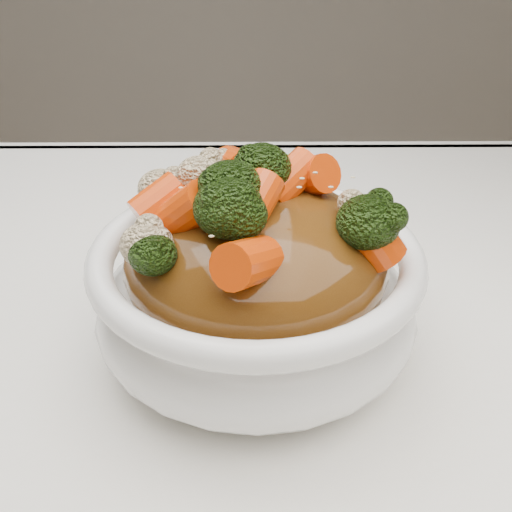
{
  "coord_description": "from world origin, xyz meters",
  "views": [
    {
      "loc": [
        -0.03,
        -0.28,
        1.01
      ],
      "look_at": [
        -0.03,
        0.03,
        0.82
      ],
      "focal_mm": 42.0,
      "sensor_mm": 36.0,
      "label": 1
    }
  ],
  "objects": [
    {
      "name": "cauliflower",
      "position": [
        -0.03,
        0.03,
        0.87
      ],
      "size": [
        0.18,
        0.18,
        0.03
      ],
      "primitive_type": null,
      "rotation": [
        0.0,
        0.0,
        0.13
      ],
      "color": "beige",
      "rests_on": "sauce_base"
    },
    {
      "name": "tablecloth",
      "position": [
        0.0,
        0.0,
        0.73
      ],
      "size": [
        1.2,
        0.8,
        0.04
      ],
      "primitive_type": "cube",
      "color": "white",
      "rests_on": "dining_table"
    },
    {
      "name": "broccoli",
      "position": [
        -0.03,
        0.03,
        0.88
      ],
      "size": [
        0.18,
        0.18,
        0.04
      ],
      "primitive_type": null,
      "rotation": [
        0.0,
        0.0,
        0.13
      ],
      "color": "black",
      "rests_on": "sauce_base"
    },
    {
      "name": "sauce_base",
      "position": [
        -0.03,
        0.03,
        0.82
      ],
      "size": [
        0.18,
        0.18,
        0.09
      ],
      "primitive_type": "ellipsoid",
      "rotation": [
        0.0,
        0.0,
        0.13
      ],
      "color": "#4F2D0D",
      "rests_on": "bowl"
    },
    {
      "name": "scallions",
      "position": [
        -0.03,
        0.03,
        0.88
      ],
      "size": [
        0.14,
        0.14,
        0.02
      ],
      "primitive_type": null,
      "rotation": [
        0.0,
        0.0,
        0.13
      ],
      "color": "#1C711A",
      "rests_on": "sauce_base"
    },
    {
      "name": "bowl",
      "position": [
        -0.03,
        0.03,
        0.79
      ],
      "size": [
        0.23,
        0.23,
        0.08
      ],
      "primitive_type": null,
      "rotation": [
        0.0,
        0.0,
        0.13
      ],
      "color": "white",
      "rests_on": "tablecloth"
    },
    {
      "name": "sesame_seeds",
      "position": [
        -0.03,
        0.03,
        0.88
      ],
      "size": [
        0.16,
        0.16,
        0.01
      ],
      "primitive_type": null,
      "rotation": [
        0.0,
        0.0,
        0.13
      ],
      "color": "beige",
      "rests_on": "sauce_base"
    },
    {
      "name": "carrots",
      "position": [
        -0.03,
        0.03,
        0.88
      ],
      "size": [
        0.18,
        0.18,
        0.05
      ],
      "primitive_type": null,
      "rotation": [
        0.0,
        0.0,
        0.13
      ],
      "color": "#E24107",
      "rests_on": "sauce_base"
    }
  ]
}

